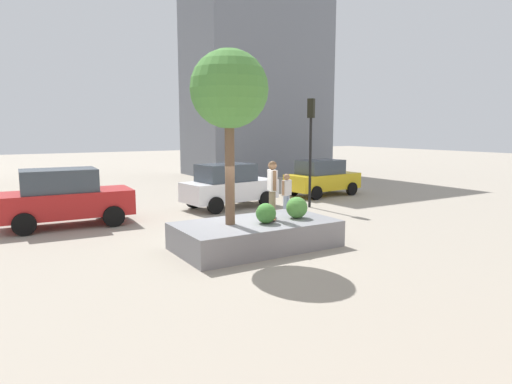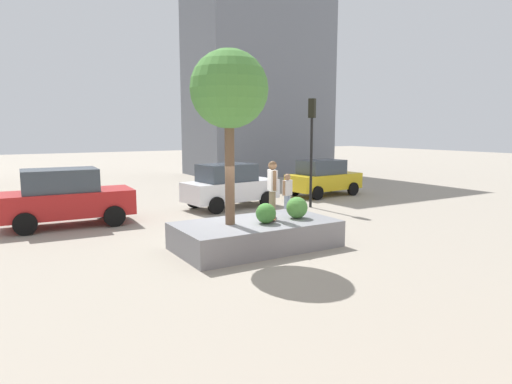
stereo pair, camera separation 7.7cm
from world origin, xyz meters
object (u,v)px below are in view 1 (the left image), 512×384
Objects in this scene: taxi_cab at (322,178)px; traffic_light_corner at (311,134)px; skateboarder at (272,185)px; police_car at (229,186)px; planter_ledge at (256,235)px; sedan_parked at (65,197)px; bystander_watching at (287,191)px; skateboard at (272,218)px; plaza_tree at (229,91)px.

taxi_cab is 4.42m from traffic_light_corner.
skateboarder reaches higher than police_car.
planter_ledge is 7.66m from sedan_parked.
skateboard is at bearing -130.15° from bystander_watching.
skateboard is at bearing -137.61° from taxi_cab.
traffic_light_corner is at bearing 42.57° from skateboarder.
police_car is (1.93, 6.53, -0.85)m from skateboarder.
skateboarder is 10.80m from taxi_cab.
police_car is 3.02m from bystander_watching.
sedan_parked is at bearing 120.52° from plaza_tree.
bystander_watching is (-1.97, -0.96, -2.32)m from traffic_light_corner.
planter_ledge is at bearing -177.52° from skateboarder.
planter_ledge is 0.96× the size of plaza_tree.
taxi_cab is at bearing 36.14° from bystander_watching.
police_car is at bearing 150.99° from traffic_light_corner.
sedan_parked reaches higher than taxi_cab.
skateboard is 1.01m from skateboarder.
skateboard is at bearing -50.87° from sedan_parked.
traffic_light_corner reaches higher than skateboard.
traffic_light_corner is 2.84× the size of bystander_watching.
taxi_cab is at bearing 6.88° from police_car.
police_car is at bearing 114.58° from bystander_watching.
taxi_cab is (8.54, 7.28, 0.58)m from planter_ledge.
skateboard is 7.97m from sedan_parked.
plaza_tree is 1.07× the size of sedan_parked.
bystander_watching is at bearing -16.31° from sedan_parked.
taxi_cab is at bearing 42.39° from skateboard.
sedan_parked is (-5.03, 6.18, -0.79)m from skateboarder.
police_car is 0.92× the size of traffic_light_corner.
sedan_parked is 8.56m from bystander_watching.
skateboard is at bearing -106.46° from police_car.
skateboarder is 8.01m from sedan_parked.
sedan_parked is at bearing 129.13° from skateboard.
bystander_watching is at bearing 45.15° from planter_ledge.
plaza_tree reaches higher than skateboarder.
skateboard is (0.60, 0.03, 0.45)m from planter_ledge.
planter_ledge is at bearing -54.47° from sedan_parked.
plaza_tree is at bearing -117.41° from police_car.
skateboarder reaches higher than taxi_cab.
skateboarder is 0.35× the size of traffic_light_corner.
bystander_watching is (8.22, -2.40, -0.08)m from sedan_parked.
taxi_cab is at bearing 42.39° from skateboarder.
skateboarder is at bearing -137.61° from taxi_cab.
plaza_tree is 4.02m from skateboard.
traffic_light_corner is (6.58, 4.67, -1.30)m from plaza_tree.
skateboarder is 5.02m from bystander_watching.
traffic_light_corner is at bearing -8.07° from sedan_parked.
planter_ledge is 5.40m from bystander_watching.
traffic_light_corner reaches higher than planter_ledge.
sedan_parked is 1.08× the size of taxi_cab.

